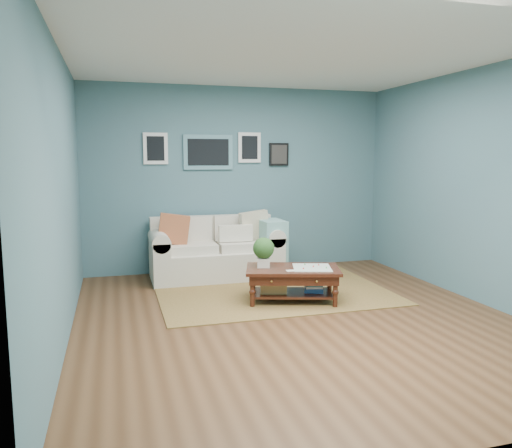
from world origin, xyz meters
name	(u,v)px	position (x,y,z in m)	size (l,w,h in m)	color
room_shell	(296,189)	(-0.01, 0.06, 1.36)	(5.00, 5.02, 2.70)	brown
area_rug	(270,289)	(0.08, 1.18, 0.01)	(2.84, 2.27, 0.01)	brown
loveseat	(221,250)	(-0.38, 2.02, 0.38)	(1.83, 0.83, 0.94)	beige
coffee_table	(288,273)	(0.12, 0.63, 0.33)	(1.21, 0.91, 0.75)	black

